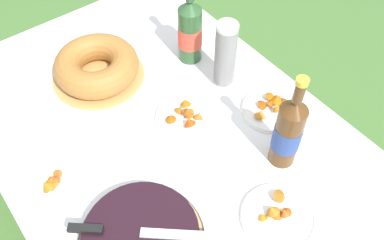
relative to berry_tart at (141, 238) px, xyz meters
name	(u,v)px	position (x,y,z in m)	size (l,w,h in m)	color
ground_plane	(174,232)	(-0.25, 0.26, -0.73)	(16.00, 16.00, 0.00)	#4C7A38
garden_table	(168,149)	(-0.25, 0.26, -0.10)	(1.52, 0.99, 0.70)	#A87A47
tablecloth	(168,139)	(-0.25, 0.26, -0.04)	(1.53, 1.00, 0.10)	white
berry_tart	(141,238)	(0.00, 0.00, 0.00)	(0.33, 0.33, 0.06)	#38383D
serving_knife	(129,231)	(-0.02, -0.02, 0.04)	(0.26, 0.30, 0.01)	silver
bundt_cake	(97,66)	(-0.61, 0.22, 0.02)	(0.32, 0.32, 0.10)	tan
cup_stack	(225,56)	(-0.32, 0.55, 0.10)	(0.07, 0.07, 0.25)	white
cider_bottle_green	(190,31)	(-0.50, 0.54, 0.09)	(0.09, 0.09, 0.33)	#2D562D
cider_bottle_amber	(288,132)	(0.03, 0.48, 0.10)	(0.08, 0.08, 0.34)	brown
snack_plate_near	(187,116)	(-0.27, 0.35, -0.01)	(0.21, 0.21, 0.06)	white
snack_plate_left	(278,215)	(0.17, 0.34, -0.02)	(0.21, 0.21, 0.06)	white
snack_plate_right	(271,108)	(-0.13, 0.59, -0.02)	(0.20, 0.20, 0.05)	white
snack_plate_far	(56,183)	(-0.30, -0.10, -0.02)	(0.19, 0.19, 0.06)	white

